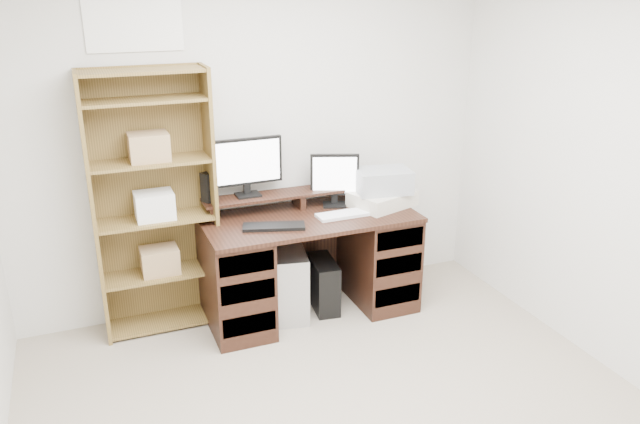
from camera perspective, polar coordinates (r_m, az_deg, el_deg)
room at (r=2.71m, az=6.16°, el=-2.41°), size 3.54×4.04×2.54m
desk at (r=4.53m, az=-1.00°, el=-4.62°), size 1.50×0.70×0.75m
riser_shelf at (r=4.54m, az=-1.97°, el=1.62°), size 1.40×0.22×0.12m
monitor_wide at (r=4.40m, az=-6.78°, el=4.40°), size 0.52×0.14×0.41m
monitor_small at (r=4.53m, az=1.34°, el=3.15°), size 0.34×0.18×0.39m
speaker at (r=4.34m, az=-10.15°, el=2.25°), size 0.11×0.11×0.21m
keyboard_black at (r=4.17m, az=-4.24°, el=-1.33°), size 0.44×0.25×0.02m
keyboard_white at (r=4.40m, az=2.67°, el=-0.16°), size 0.47×0.15×0.02m
mouse at (r=4.48m, az=6.22°, el=0.25°), size 0.11×0.08×0.04m
printer at (r=4.59m, az=5.72°, el=1.23°), size 0.52×0.45×0.11m
basket at (r=4.55m, az=5.78°, el=2.86°), size 0.43×0.34×0.17m
tower_silver at (r=4.57m, az=-2.84°, el=-6.29°), size 0.32×0.54×0.50m
tower_black at (r=4.65m, az=0.31°, el=-6.61°), size 0.21×0.40×0.38m
bookshelf at (r=4.30m, az=-14.96°, el=0.92°), size 0.80×0.30×1.80m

